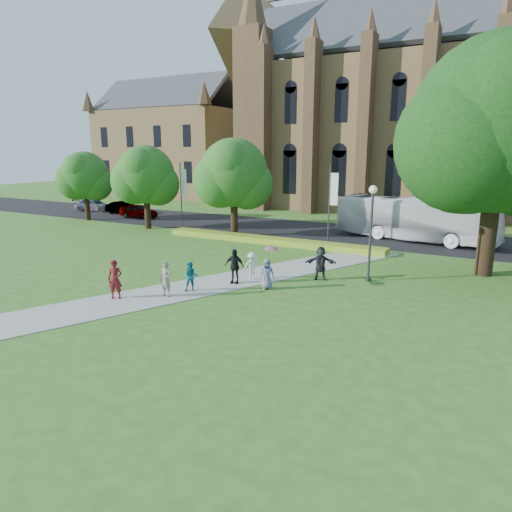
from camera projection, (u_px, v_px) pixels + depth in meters
The scene contains 25 objects.
ground at pixel (187, 293), 23.12m from camera, with size 160.00×160.00×0.00m, color #33681F.
road at pixel (325, 232), 40.21m from camera, with size 160.00×10.00×0.02m, color black.
footpath at pixel (198, 287), 23.97m from camera, with size 3.20×30.00×0.04m, color #B2B2A8.
flower_hedge at pixel (270, 240), 35.28m from camera, with size 18.00×1.40×0.45m, color gold.
cathedral at pixel (480, 94), 49.45m from camera, with size 52.60×18.25×28.00m.
building_west at pixel (174, 136), 72.81m from camera, with size 22.00×14.00×18.30m.
streetlamp at pixel (371, 222), 24.42m from camera, with size 0.44×0.44×5.24m.
large_tree at pixel (500, 125), 24.54m from camera, with size 9.60×9.60×13.20m.
street_tree_0 at pixel (145, 175), 40.99m from camera, with size 5.20×5.20×7.50m.
street_tree_1 at pixel (234, 173), 37.13m from camera, with size 5.60×5.60×8.05m.
street_tree_2 at pixel (85, 176), 46.13m from camera, with size 4.80×4.80×6.95m.
banner_pole_0 at pixel (331, 200), 34.35m from camera, with size 0.70×0.10×6.00m.
banner_pole_1 at pixel (182, 192), 40.90m from camera, with size 0.70×0.10×6.00m.
tour_coach at pixel (415, 219), 36.02m from camera, with size 2.93×12.51×3.48m, color white.
car_0 at pixel (139, 211), 48.46m from camera, with size 1.70×4.23×1.44m, color gray.
car_1 at pixel (124, 208), 51.30m from camera, with size 1.51×4.32×1.42m, color gray.
car_2 at pixel (94, 205), 53.96m from camera, with size 1.92×4.72×1.37m, color gray.
pedestrian_0 at pixel (115, 279), 21.89m from camera, with size 0.69×0.45×1.90m, color maroon.
pedestrian_1 at pixel (191, 277), 23.03m from camera, with size 0.74×0.58×1.53m, color #197281.
pedestrian_2 at pixel (252, 266), 25.20m from camera, with size 0.99×0.57×1.53m, color silver.
pedestrian_3 at pixel (234, 266), 24.44m from camera, with size 1.10×0.46×1.88m, color black.
pedestrian_4 at pixel (267, 274), 23.52m from camera, with size 0.76×0.49×1.55m, color slate.
pedestrian_5 at pixel (321, 263), 25.17m from camera, with size 1.72×0.55×1.85m, color #23252B.
pedestrian_6 at pixel (166, 279), 22.17m from camera, with size 0.64×0.42×1.76m, color gray.
parasol at pixel (271, 254), 23.27m from camera, with size 0.71×0.71×0.62m, color #E6A3B2.
Camera 1 is at (13.69, -17.70, 7.05)m, focal length 32.00 mm.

